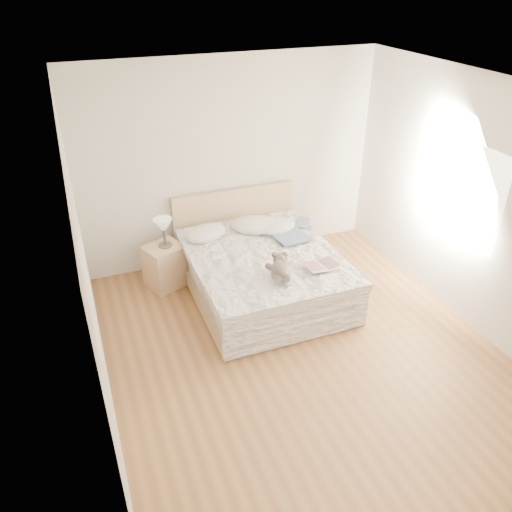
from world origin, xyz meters
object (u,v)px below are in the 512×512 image
Objects in this scene: nightstand at (165,266)px; table_lamp at (163,227)px; bed at (261,271)px; photo_book at (209,234)px; childrens_book at (321,265)px; teddy_bear at (280,275)px.

nightstand is 0.55m from table_lamp.
bed is 0.82m from photo_book.
childrens_book is at bearing -37.74° from nightstand.
nightstand is 1.39× the size of childrens_book.
photo_book reaches higher than nightstand.
nightstand is at bearing 149.15° from photo_book.
bed is 1.23m from nightstand.
childrens_book reaches higher than nightstand.
teddy_bear reaches higher than nightstand.
teddy_bear reaches higher than photo_book.
bed is 5.71× the size of teddy_bear.
photo_book is 1.32m from teddy_bear.
teddy_bear is at bearing 179.02° from childrens_book.
bed is at bearing 101.93° from teddy_bear.
photo_book is (0.59, -0.02, 0.35)m from nightstand.
table_lamp is 0.99× the size of teddy_bear.
teddy_bear is (-0.04, -0.67, 0.34)m from bed.
childrens_book is at bearing 20.10° from teddy_bear.
bed reaches higher than childrens_book.
teddy_bear is at bearing -99.12° from photo_book.
photo_book and childrens_book have the same top height.
teddy_bear is at bearing -51.40° from table_lamp.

